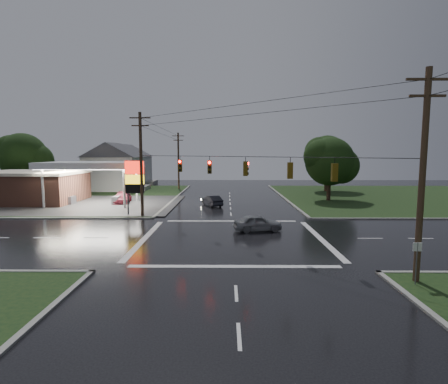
{
  "coord_description": "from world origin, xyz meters",
  "views": [
    {
      "loc": [
        -0.46,
        -27.31,
        6.79
      ],
      "look_at": [
        -0.73,
        6.34,
        3.0
      ],
      "focal_mm": 28.0,
      "sensor_mm": 36.0,
      "label": 1
    }
  ],
  "objects_px": {
    "pylon_sign": "(135,178)",
    "tree_nw_behind": "(24,156)",
    "car_crossing": "(258,223)",
    "gas_station": "(41,184)",
    "house_near": "(114,166)",
    "tree_ne_far": "(328,156)",
    "utility_pole_n": "(178,160)",
    "utility_pole_se": "(422,174)",
    "car_north": "(212,201)",
    "utility_pole_nw": "(141,163)",
    "car_pump": "(122,198)",
    "house_far": "(127,164)",
    "tree_ne_near": "(331,162)"
  },
  "relations": [
    {
      "from": "utility_pole_n",
      "to": "utility_pole_se",
      "type": "bearing_deg",
      "value": -68.2
    },
    {
      "from": "utility_pole_se",
      "to": "utility_pole_nw",
      "type": "bearing_deg",
      "value": 135.0
    },
    {
      "from": "car_north",
      "to": "car_crossing",
      "type": "relative_size",
      "value": 0.99
    },
    {
      "from": "car_pump",
      "to": "car_crossing",
      "type": "bearing_deg",
      "value": -52.55
    },
    {
      "from": "utility_pole_n",
      "to": "house_near",
      "type": "height_order",
      "value": "utility_pole_n"
    },
    {
      "from": "utility_pole_se",
      "to": "utility_pole_n",
      "type": "xyz_separation_m",
      "value": [
        -19.0,
        47.5,
        -0.25
      ]
    },
    {
      "from": "tree_nw_behind",
      "to": "car_crossing",
      "type": "height_order",
      "value": "tree_nw_behind"
    },
    {
      "from": "utility_pole_se",
      "to": "house_near",
      "type": "distance_m",
      "value": 54.77
    },
    {
      "from": "tree_ne_near",
      "to": "house_near",
      "type": "bearing_deg",
      "value": 158.24
    },
    {
      "from": "utility_pole_se",
      "to": "car_north",
      "type": "distance_m",
      "value": 29.49
    },
    {
      "from": "tree_nw_behind",
      "to": "car_pump",
      "type": "height_order",
      "value": "tree_nw_behind"
    },
    {
      "from": "utility_pole_nw",
      "to": "utility_pole_se",
      "type": "distance_m",
      "value": 26.87
    },
    {
      "from": "pylon_sign",
      "to": "car_crossing",
      "type": "relative_size",
      "value": 1.43
    },
    {
      "from": "gas_station",
      "to": "car_north",
      "type": "height_order",
      "value": "gas_station"
    },
    {
      "from": "pylon_sign",
      "to": "tree_ne_far",
      "type": "xyz_separation_m",
      "value": [
        27.65,
        23.49,
        2.17
      ]
    },
    {
      "from": "tree_ne_near",
      "to": "tree_ne_far",
      "type": "height_order",
      "value": "tree_ne_far"
    },
    {
      "from": "utility_pole_se",
      "to": "car_north",
      "type": "height_order",
      "value": "utility_pole_se"
    },
    {
      "from": "utility_pole_nw",
      "to": "house_far",
      "type": "distance_m",
      "value": 40.48
    },
    {
      "from": "tree_ne_near",
      "to": "car_crossing",
      "type": "distance_m",
      "value": 23.27
    },
    {
      "from": "house_far",
      "to": "car_north",
      "type": "height_order",
      "value": "house_far"
    },
    {
      "from": "house_far",
      "to": "tree_ne_far",
      "type": "relative_size",
      "value": 1.13
    },
    {
      "from": "house_near",
      "to": "tree_ne_near",
      "type": "bearing_deg",
      "value": -21.76
    },
    {
      "from": "utility_pole_se",
      "to": "car_crossing",
      "type": "bearing_deg",
      "value": 120.99
    },
    {
      "from": "car_north",
      "to": "tree_nw_behind",
      "type": "bearing_deg",
      "value": -46.56
    },
    {
      "from": "house_far",
      "to": "car_north",
      "type": "bearing_deg",
      "value": -57.69
    },
    {
      "from": "utility_pole_se",
      "to": "utility_pole_n",
      "type": "distance_m",
      "value": 51.16
    },
    {
      "from": "pylon_sign",
      "to": "house_far",
      "type": "relative_size",
      "value": 0.54
    },
    {
      "from": "house_near",
      "to": "utility_pole_nw",
      "type": "bearing_deg",
      "value": -66.63
    },
    {
      "from": "utility_pole_n",
      "to": "tree_nw_behind",
      "type": "distance_m",
      "value": 25.63
    },
    {
      "from": "house_near",
      "to": "house_far",
      "type": "height_order",
      "value": "same"
    },
    {
      "from": "tree_ne_near",
      "to": "gas_station",
      "type": "bearing_deg",
      "value": -176.7
    },
    {
      "from": "pylon_sign",
      "to": "tree_ne_far",
      "type": "bearing_deg",
      "value": 40.35
    },
    {
      "from": "tree_nw_behind",
      "to": "car_pump",
      "type": "xyz_separation_m",
      "value": [
        19.19,
        -10.49,
        -5.45
      ]
    },
    {
      "from": "pylon_sign",
      "to": "house_near",
      "type": "bearing_deg",
      "value": 112.28
    },
    {
      "from": "utility_pole_nw",
      "to": "house_far",
      "type": "bearing_deg",
      "value": 107.92
    },
    {
      "from": "house_near",
      "to": "utility_pole_se",
      "type": "bearing_deg",
      "value": -56.21
    },
    {
      "from": "house_near",
      "to": "tree_ne_far",
      "type": "height_order",
      "value": "tree_ne_far"
    },
    {
      "from": "house_far",
      "to": "car_pump",
      "type": "xyz_separation_m",
      "value": [
        7.3,
        -28.5,
        -3.68
      ]
    },
    {
      "from": "car_crossing",
      "to": "gas_station",
      "type": "bearing_deg",
      "value": 49.1
    },
    {
      "from": "tree_nw_behind",
      "to": "tree_ne_near",
      "type": "distance_m",
      "value": 48.65
    },
    {
      "from": "utility_pole_n",
      "to": "house_near",
      "type": "xyz_separation_m",
      "value": [
        -11.45,
        -2.0,
        -1.06
      ]
    },
    {
      "from": "tree_nw_behind",
      "to": "tree_ne_far",
      "type": "xyz_separation_m",
      "value": [
        50.99,
        4.0,
        -0.0
      ]
    },
    {
      "from": "utility_pole_nw",
      "to": "car_pump",
      "type": "xyz_separation_m",
      "value": [
        -5.15,
        10.0,
        -5.0
      ]
    },
    {
      "from": "house_far",
      "to": "car_crossing",
      "type": "distance_m",
      "value": 51.57
    },
    {
      "from": "gas_station",
      "to": "tree_ne_near",
      "type": "relative_size",
      "value": 2.92
    },
    {
      "from": "utility_pole_se",
      "to": "car_north",
      "type": "xyz_separation_m",
      "value": [
        -11.86,
        26.52,
        -5.04
      ]
    },
    {
      "from": "pylon_sign",
      "to": "utility_pole_n",
      "type": "bearing_deg",
      "value": 87.92
    },
    {
      "from": "pylon_sign",
      "to": "tree_nw_behind",
      "type": "relative_size",
      "value": 0.6
    },
    {
      "from": "utility_pole_nw",
      "to": "tree_ne_far",
      "type": "height_order",
      "value": "utility_pole_nw"
    },
    {
      "from": "tree_ne_far",
      "to": "car_north",
      "type": "bearing_deg",
      "value": -138.98
    }
  ]
}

